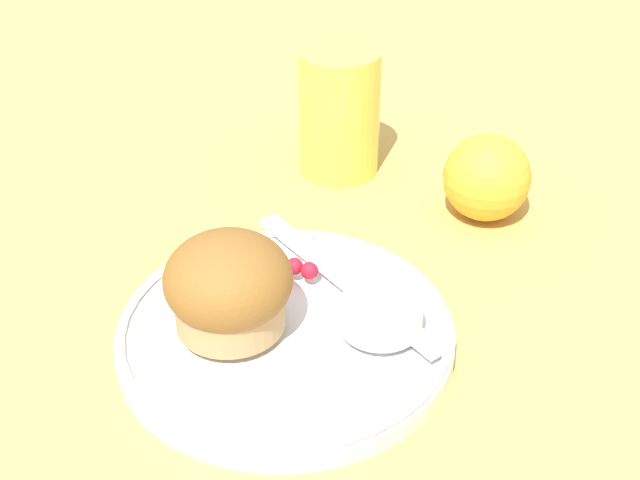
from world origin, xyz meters
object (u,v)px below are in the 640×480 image
object	(u,v)px
butter_knife	(345,280)
orange_fruit	(487,178)
juice_glass	(339,112)
muffin	(229,287)

from	to	relation	value
butter_knife	orange_fruit	xyz separation A→B (m)	(0.05, 0.16, 0.01)
orange_fruit	juice_glass	world-z (taller)	juice_glass
muffin	butter_knife	world-z (taller)	muffin
butter_knife	orange_fruit	distance (m)	0.17
muffin	juice_glass	world-z (taller)	juice_glass
butter_knife	orange_fruit	world-z (taller)	orange_fruit
muffin	orange_fruit	size ratio (longest dim) A/B	1.18
muffin	butter_knife	distance (m)	0.09
muffin	juice_glass	distance (m)	0.25
muffin	orange_fruit	bearing A→B (deg)	67.00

